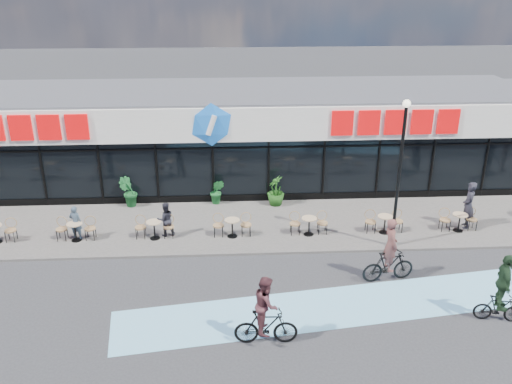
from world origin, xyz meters
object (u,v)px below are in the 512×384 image
potted_plant_mid (217,192)px  cyclist_b (389,259)px  patron_left (76,222)px  potted_plant_left (129,192)px  pedestrian_a (469,205)px  lamp_post (400,164)px  cyclist_a (502,293)px  patron_right (166,219)px  potted_plant_right (276,191)px

potted_plant_mid → cyclist_b: (5.94, -6.73, 0.17)m
patron_left → potted_plant_left: bearing=-103.8°
pedestrian_a → patron_left: bearing=-76.7°
lamp_post → cyclist_a: size_ratio=2.51×
patron_right → cyclist_b: size_ratio=0.60×
cyclist_a → patron_right: bearing=150.0°
lamp_post → patron_right: 9.25m
patron_left → patron_right: patron_right is taller
patron_left → cyclist_b: size_ratio=0.60×
potted_plant_mid → cyclist_a: (8.64, -9.21, 0.33)m
potted_plant_left → patron_left: patron_left is taller
potted_plant_left → potted_plant_mid: bearing=1.2°
patron_left → potted_plant_mid: bearing=-137.1°
cyclist_b → potted_plant_left: bearing=146.1°
lamp_post → cyclist_b: bearing=-109.6°
potted_plant_left → lamp_post: bearing=-22.1°
patron_right → pedestrian_a: (12.27, 0.08, 0.28)m
pedestrian_a → cyclist_a: 6.44m
potted_plant_right → cyclist_a: cyclist_a is taller
potted_plant_right → cyclist_b: bearing=-62.9°
potted_plant_mid → cyclist_a: cyclist_a is taller
patron_right → pedestrian_a: pedestrian_a is taller
potted_plant_mid → patron_right: patron_right is taller
lamp_post → potted_plant_mid: lamp_post is taller
cyclist_b → patron_left: bearing=162.6°
lamp_post → cyclist_b: 3.56m
patron_left → pedestrian_a: pedestrian_a is taller
potted_plant_left → patron_right: patron_right is taller
pedestrian_a → cyclist_b: cyclist_b is taller
potted_plant_left → potted_plant_mid: potted_plant_left is taller
potted_plant_mid → cyclist_a: 12.63m
cyclist_b → potted_plant_mid: bearing=131.4°
patron_left → pedestrian_a: size_ratio=0.71×
pedestrian_a → patron_right: bearing=-76.9°
patron_right → pedestrian_a: size_ratio=0.71×
potted_plant_left → cyclist_b: 11.90m
potted_plant_left → cyclist_b: (9.87, -6.64, 0.07)m
potted_plant_right → pedestrian_a: 8.11m
potted_plant_right → cyclist_b: cyclist_b is taller
pedestrian_a → cyclist_a: cyclist_a is taller
potted_plant_right → lamp_post: bearing=-45.3°
patron_right → potted_plant_left: bearing=-74.0°
potted_plant_left → potted_plant_right: potted_plant_left is taller
potted_plant_left → patron_right: size_ratio=0.97×
lamp_post → potted_plant_mid: size_ratio=4.90×
potted_plant_right → pedestrian_a: size_ratio=0.69×
potted_plant_right → pedestrian_a: pedestrian_a is taller
patron_right → cyclist_a: bearing=132.9°
patron_left → pedestrian_a: 15.76m
patron_left → pedestrian_a: (15.76, 0.16, 0.29)m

